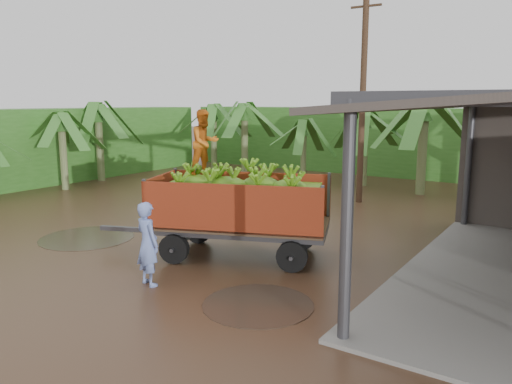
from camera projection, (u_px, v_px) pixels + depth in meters
ground at (225, 242)px, 14.27m from camera, size 100.00×100.00×0.00m
hedge_north at (368, 140)px, 28.12m from camera, size 22.00×3.00×3.60m
hedge_west at (50, 145)px, 24.87m from camera, size 3.00×18.00×3.60m
banana_trailer at (239, 204)px, 12.74m from camera, size 6.15×3.61×3.75m
man_blue at (148, 244)px, 10.77m from camera, size 0.76×0.59×1.85m
utility_pole at (363, 98)px, 19.16m from camera, size 1.20×0.24×8.05m
banana_plants at (234, 148)px, 22.37m from camera, size 24.50×20.54×4.28m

